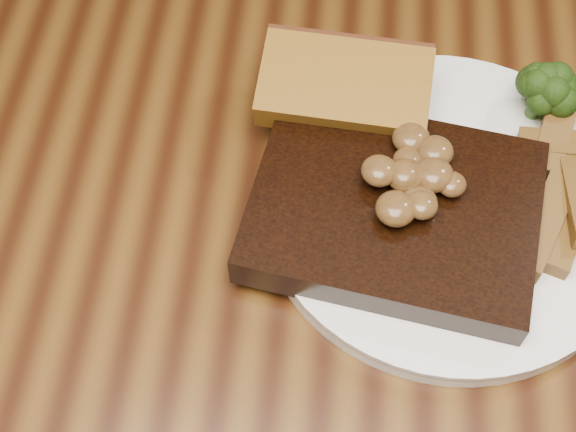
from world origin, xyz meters
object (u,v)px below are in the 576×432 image
steak (393,211)px  garlic_bread (343,106)px  plate (447,205)px  dining_table (306,311)px  potato_wedges (556,182)px

steak → garlic_bread: (-0.04, 0.09, -0.00)m
plate → steak: (-0.04, -0.02, 0.02)m
plate → steak: size_ratio=1.39×
dining_table → steak: size_ratio=8.65×
plate → steak: 0.05m
steak → garlic_bread: bearing=123.1°
dining_table → garlic_bread: bearing=82.4°
dining_table → steak: steak is taller
dining_table → plate: bearing=25.7°
dining_table → potato_wedges: size_ratio=15.82×
plate → potato_wedges: size_ratio=2.54×
plate → garlic_bread: (-0.08, 0.07, 0.02)m
plate → potato_wedges: bearing=11.5°
potato_wedges → garlic_bread: bearing=161.1°
dining_table → plate: (0.09, 0.04, 0.10)m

